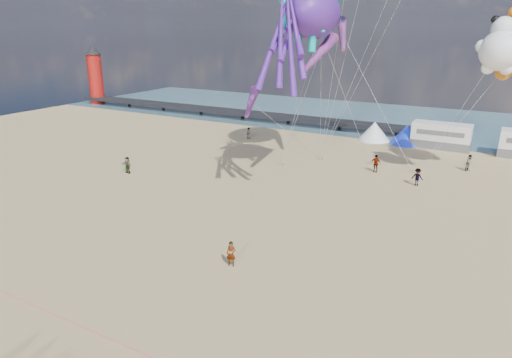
{
  "coord_description": "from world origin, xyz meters",
  "views": [
    {
      "loc": [
        12.7,
        -17.12,
        13.78
      ],
      "look_at": [
        -0.25,
        6.0,
        4.93
      ],
      "focal_mm": 32.0,
      "sensor_mm": 36.0,
      "label": 1
    }
  ],
  "objects_px": {
    "standing_person": "(231,254)",
    "motorhome_0": "(441,136)",
    "beachgoer_4": "(127,165)",
    "windsock_left": "(319,54)",
    "tent_white": "(374,131)",
    "beachgoer_2": "(417,177)",
    "sandbag_d": "(412,172)",
    "sandbag_e": "(320,159)",
    "sandbag_c": "(418,173)",
    "kite_octopus_purple": "(313,13)",
    "sandbag_a": "(281,164)",
    "kite_panda": "(500,51)",
    "lighthouse": "(96,79)",
    "windsock_right": "(251,102)",
    "beachgoer_1": "(249,133)",
    "windsock_mid": "(342,34)",
    "tent_blue": "(406,134)",
    "beachgoer_3": "(376,163)",
    "sandbag_b": "(370,163)",
    "beachgoer_7": "(470,163)"
  },
  "relations": [
    {
      "from": "sandbag_a",
      "to": "windsock_right",
      "type": "xyz_separation_m",
      "value": [
        -1.03,
        -4.48,
        7.04
      ]
    },
    {
      "from": "windsock_mid",
      "to": "windsock_right",
      "type": "bearing_deg",
      "value": -152.99
    },
    {
      "from": "kite_panda",
      "to": "windsock_left",
      "type": "bearing_deg",
      "value": -176.87
    },
    {
      "from": "beachgoer_3",
      "to": "kite_panda",
      "type": "bearing_deg",
      "value": -0.43
    },
    {
      "from": "beachgoer_2",
      "to": "sandbag_c",
      "type": "height_order",
      "value": "beachgoer_2"
    },
    {
      "from": "beachgoer_4",
      "to": "windsock_left",
      "type": "bearing_deg",
      "value": 29.68
    },
    {
      "from": "motorhome_0",
      "to": "sandbag_a",
      "type": "height_order",
      "value": "motorhome_0"
    },
    {
      "from": "standing_person",
      "to": "beachgoer_4",
      "type": "bearing_deg",
      "value": 136.39
    },
    {
      "from": "sandbag_b",
      "to": "beachgoer_7",
      "type": "bearing_deg",
      "value": 14.87
    },
    {
      "from": "standing_person",
      "to": "tent_blue",
      "type": "bearing_deg",
      "value": 71.75
    },
    {
      "from": "beachgoer_3",
      "to": "windsock_left",
      "type": "height_order",
      "value": "windsock_left"
    },
    {
      "from": "lighthouse",
      "to": "sandbag_e",
      "type": "distance_m",
      "value": 53.97
    },
    {
      "from": "sandbag_e",
      "to": "windsock_right",
      "type": "xyz_separation_m",
      "value": [
        -3.8,
        -8.53,
        7.04
      ]
    },
    {
      "from": "kite_panda",
      "to": "sandbag_b",
      "type": "bearing_deg",
      "value": 142.67
    },
    {
      "from": "standing_person",
      "to": "motorhome_0",
      "type": "bearing_deg",
      "value": 65.55
    },
    {
      "from": "beachgoer_2",
      "to": "sandbag_e",
      "type": "xyz_separation_m",
      "value": [
        -10.88,
        3.7,
        -0.71
      ]
    },
    {
      "from": "sandbag_b",
      "to": "kite_panda",
      "type": "bearing_deg",
      "value": -15.02
    },
    {
      "from": "motorhome_0",
      "to": "sandbag_b",
      "type": "height_order",
      "value": "motorhome_0"
    },
    {
      "from": "sandbag_a",
      "to": "windsock_right",
      "type": "bearing_deg",
      "value": -103.0
    },
    {
      "from": "beachgoer_3",
      "to": "sandbag_e",
      "type": "bearing_deg",
      "value": 169.38
    },
    {
      "from": "motorhome_0",
      "to": "beachgoer_4",
      "type": "height_order",
      "value": "motorhome_0"
    },
    {
      "from": "tent_white",
      "to": "kite_octopus_purple",
      "type": "height_order",
      "value": "kite_octopus_purple"
    },
    {
      "from": "tent_white",
      "to": "beachgoer_4",
      "type": "height_order",
      "value": "tent_white"
    },
    {
      "from": "motorhome_0",
      "to": "beachgoer_2",
      "type": "relative_size",
      "value": 4.02
    },
    {
      "from": "sandbag_a",
      "to": "windsock_right",
      "type": "height_order",
      "value": "windsock_right"
    },
    {
      "from": "beachgoer_4",
      "to": "sandbag_b",
      "type": "height_order",
      "value": "beachgoer_4"
    },
    {
      "from": "lighthouse",
      "to": "windsock_right",
      "type": "height_order",
      "value": "windsock_right"
    },
    {
      "from": "sandbag_d",
      "to": "kite_panda",
      "type": "relative_size",
      "value": 0.09
    },
    {
      "from": "beachgoer_3",
      "to": "windsock_left",
      "type": "xyz_separation_m",
      "value": [
        -3.86,
        -6.71,
        10.77
      ]
    },
    {
      "from": "sandbag_d",
      "to": "windsock_left",
      "type": "bearing_deg",
      "value": -130.91
    },
    {
      "from": "sandbag_d",
      "to": "sandbag_e",
      "type": "distance_m",
      "value": 9.74
    },
    {
      "from": "sandbag_a",
      "to": "kite_panda",
      "type": "distance_m",
      "value": 22.14
    },
    {
      "from": "sandbag_b",
      "to": "sandbag_c",
      "type": "xyz_separation_m",
      "value": [
        5.18,
        -1.22,
        0.0
      ]
    },
    {
      "from": "tent_blue",
      "to": "beachgoer_7",
      "type": "bearing_deg",
      "value": -46.37
    },
    {
      "from": "beachgoer_4",
      "to": "beachgoer_2",
      "type": "bearing_deg",
      "value": 33.1
    },
    {
      "from": "tent_blue",
      "to": "beachgoer_3",
      "type": "height_order",
      "value": "tent_blue"
    },
    {
      "from": "sandbag_a",
      "to": "windsock_left",
      "type": "distance_m",
      "value": 13.37
    },
    {
      "from": "tent_white",
      "to": "windsock_right",
      "type": "relative_size",
      "value": 0.94
    },
    {
      "from": "tent_blue",
      "to": "kite_panda",
      "type": "xyz_separation_m",
      "value": [
        9.22,
        -13.7,
        10.73
      ]
    },
    {
      "from": "kite_panda",
      "to": "tent_white",
      "type": "bearing_deg",
      "value": 111.66
    },
    {
      "from": "beachgoer_3",
      "to": "sandbag_b",
      "type": "bearing_deg",
      "value": 119.01
    },
    {
      "from": "sandbag_c",
      "to": "kite_panda",
      "type": "xyz_separation_m",
      "value": [
        5.45,
        -1.63,
        11.82
      ]
    },
    {
      "from": "beachgoer_1",
      "to": "kite_panda",
      "type": "bearing_deg",
      "value": -177.78
    },
    {
      "from": "windsock_mid",
      "to": "windsock_right",
      "type": "distance_m",
      "value": 11.02
    },
    {
      "from": "lighthouse",
      "to": "sandbag_d",
      "type": "bearing_deg",
      "value": -14.44
    },
    {
      "from": "tent_white",
      "to": "windsock_mid",
      "type": "xyz_separation_m",
      "value": [
        -0.37,
        -13.35,
        11.91
      ]
    },
    {
      "from": "tent_white",
      "to": "beachgoer_2",
      "type": "height_order",
      "value": "tent_white"
    },
    {
      "from": "windsock_mid",
      "to": "standing_person",
      "type": "bearing_deg",
      "value": -108.11
    },
    {
      "from": "tent_blue",
      "to": "sandbag_c",
      "type": "xyz_separation_m",
      "value": [
        3.77,
        -12.07,
        -1.09
      ]
    },
    {
      "from": "tent_white",
      "to": "standing_person",
      "type": "xyz_separation_m",
      "value": [
        1.36,
        -36.37,
        -0.41
      ]
    }
  ]
}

